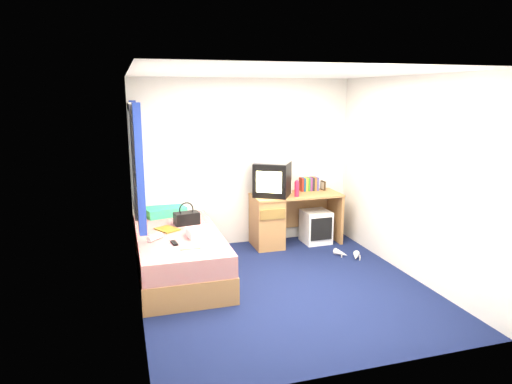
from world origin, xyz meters
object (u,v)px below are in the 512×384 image
object	(u,v)px
water_bottle	(155,237)
bed	(179,254)
vcr	(273,160)
colour_swatch_fan	(191,248)
desk	(278,218)
pink_water_bottle	(297,189)
crt_tv	(272,179)
storage_cube	(316,227)
remote_control	(174,243)
white_heels	(349,255)
towel	(201,232)
pillow	(165,211)
handbag	(187,218)
picture_frame	(323,185)
aerosol_can	(290,187)
magazine	(167,229)

from	to	relation	value
water_bottle	bed	bearing A→B (deg)	34.42
vcr	colour_swatch_fan	distance (m)	2.07
desk	pink_water_bottle	bearing A→B (deg)	-36.02
bed	crt_tv	xyz separation A→B (m)	(1.44, 0.74, 0.72)
storage_cube	colour_swatch_fan	size ratio (longest dim) A/B	2.20
crt_tv	remote_control	bearing A→B (deg)	-112.71
white_heels	towel	bearing A→B (deg)	-175.53
towel	remote_control	size ratio (longest dim) A/B	1.92
pink_water_bottle	remote_control	world-z (taller)	pink_water_bottle
pillow	storage_cube	xyz separation A→B (m)	(2.19, -0.18, -0.36)
remote_control	white_heels	distance (m)	2.45
pink_water_bottle	water_bottle	bearing A→B (deg)	-159.20
desk	handbag	distance (m)	1.45
desk	pink_water_bottle	distance (m)	0.53
pillow	picture_frame	bearing A→B (deg)	0.13
pillow	remote_control	distance (m)	1.26
crt_tv	handbag	size ratio (longest dim) A/B	1.90
pink_water_bottle	aerosol_can	bearing A→B (deg)	91.72
picture_frame	magazine	xyz separation A→B (m)	(-2.42, -0.70, -0.27)
storage_cube	water_bottle	bearing A→B (deg)	-161.15
bed	aerosol_can	size ratio (longest dim) A/B	10.89
desk	storage_cube	distance (m)	0.61
pink_water_bottle	magazine	bearing A→B (deg)	-167.77
pink_water_bottle	picture_frame	bearing A→B (deg)	28.47
colour_swatch_fan	pink_water_bottle	bearing A→B (deg)	34.80
desk	water_bottle	bearing A→B (deg)	-152.78
vcr	magazine	bearing A→B (deg)	-127.44
bed	colour_swatch_fan	world-z (taller)	colour_swatch_fan
crt_tv	water_bottle	size ratio (longest dim) A/B	3.18
bed	pink_water_bottle	bearing A→B (deg)	18.17
water_bottle	colour_swatch_fan	bearing A→B (deg)	-49.14
pink_water_bottle	colour_swatch_fan	size ratio (longest dim) A/B	0.95
aerosol_can	colour_swatch_fan	bearing A→B (deg)	-139.81
bed	white_heels	bearing A→B (deg)	-1.39
pillow	towel	size ratio (longest dim) A/B	1.73
pink_water_bottle	white_heels	xyz separation A→B (m)	(0.52, -0.63, -0.81)
crt_tv	picture_frame	bearing A→B (deg)	39.93
water_bottle	remote_control	xyz separation A→B (m)	(0.20, -0.19, -0.03)
desk	storage_cube	xyz separation A→B (m)	(0.58, -0.05, -0.16)
crt_tv	remote_control	distance (m)	1.96
vcr	remote_control	size ratio (longest dim) A/B	2.88
storage_cube	colour_swatch_fan	world-z (taller)	colour_swatch_fan
bed	vcr	world-z (taller)	vcr
colour_swatch_fan	white_heels	xyz separation A→B (m)	(2.22, 0.55, -0.51)
bed	towel	distance (m)	0.45
pillow	towel	xyz separation A→B (m)	(0.31, -1.08, -0.01)
storage_cube	colour_swatch_fan	xyz separation A→B (m)	(-2.06, -1.29, 0.30)
remote_control	white_heels	xyz separation A→B (m)	(2.37, 0.34, -0.51)
aerosol_can	white_heels	size ratio (longest dim) A/B	0.46
pillow	desk	xyz separation A→B (m)	(1.61, -0.13, -0.19)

